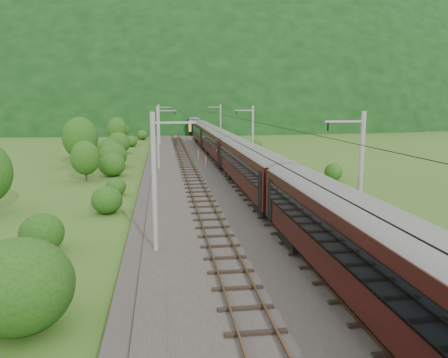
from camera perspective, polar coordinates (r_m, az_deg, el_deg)
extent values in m
plane|color=#3D5B1C|center=(26.84, 4.69, -9.22)|extent=(600.00, 600.00, 0.00)
cube|color=#38332D|center=(36.22, 1.20, -3.82)|extent=(14.00, 220.00, 0.30)
cube|color=brown|center=(35.78, -3.74, -3.45)|extent=(0.08, 220.00, 0.15)
cube|color=brown|center=(35.91, -1.45, -3.38)|extent=(0.08, 220.00, 0.15)
cube|color=black|center=(35.87, -2.59, -3.62)|extent=(2.40, 220.00, 0.12)
cube|color=brown|center=(36.44, 3.82, -3.20)|extent=(0.08, 220.00, 0.15)
cube|color=brown|center=(36.75, 6.01, -3.11)|extent=(0.08, 220.00, 0.15)
cube|color=black|center=(36.62, 4.92, -3.36)|extent=(2.40, 220.00, 0.12)
cylinder|color=gray|center=(25.11, -9.11, -0.50)|extent=(0.28, 0.28, 8.00)
cube|color=gray|center=(24.72, -6.52, 7.33)|extent=(2.40, 0.12, 0.12)
cylinder|color=black|center=(24.79, -4.18, 6.68)|extent=(0.10, 0.10, 0.50)
cylinder|color=gray|center=(56.87, -8.61, 5.39)|extent=(0.28, 0.28, 8.00)
cube|color=gray|center=(56.70, -7.48, 8.85)|extent=(2.40, 0.12, 0.12)
cylinder|color=black|center=(56.73, -6.45, 8.57)|extent=(0.10, 0.10, 0.50)
cylinder|color=gray|center=(88.80, -8.47, 7.06)|extent=(0.28, 0.28, 8.00)
cube|color=gray|center=(88.70, -7.74, 9.27)|extent=(2.40, 0.12, 0.12)
cylinder|color=black|center=(88.71, -7.08, 9.09)|extent=(0.10, 0.10, 0.50)
cylinder|color=gray|center=(120.77, -8.40, 7.84)|extent=(0.28, 0.28, 8.00)
cube|color=gray|center=(120.69, -7.87, 9.47)|extent=(2.40, 0.12, 0.12)
cylinder|color=black|center=(120.71, -7.38, 9.34)|extent=(0.10, 0.10, 0.50)
cylinder|color=gray|center=(152.75, -8.37, 8.30)|extent=(0.28, 0.28, 8.00)
cube|color=gray|center=(152.69, -7.94, 9.58)|extent=(2.40, 0.12, 0.12)
cylinder|color=black|center=(152.70, -7.56, 9.48)|extent=(0.10, 0.10, 0.50)
cylinder|color=gray|center=(27.78, 17.39, 0.18)|extent=(0.28, 0.28, 8.00)
cube|color=gray|center=(26.93, 15.45, 7.26)|extent=(2.40, 0.12, 0.12)
cylinder|color=black|center=(26.56, 13.42, 6.67)|extent=(0.10, 0.10, 0.50)
cylinder|color=gray|center=(58.10, 3.77, 5.58)|extent=(0.28, 0.28, 8.00)
cube|color=gray|center=(57.70, 2.63, 8.94)|extent=(2.40, 0.12, 0.12)
cylinder|color=black|center=(57.53, 1.63, 8.65)|extent=(0.10, 0.10, 0.50)
cylinder|color=gray|center=(89.60, -0.45, 7.19)|extent=(0.28, 0.28, 8.00)
cube|color=gray|center=(89.33, -1.23, 9.36)|extent=(2.40, 0.12, 0.12)
cylinder|color=black|center=(89.23, -1.88, 9.17)|extent=(0.10, 0.10, 0.50)
cylinder|color=gray|center=(121.36, -2.48, 7.95)|extent=(0.28, 0.28, 8.00)
cube|color=gray|center=(121.16, -3.07, 9.55)|extent=(2.40, 0.12, 0.12)
cylinder|color=black|center=(121.08, -3.55, 9.40)|extent=(0.10, 0.10, 0.50)
cylinder|color=gray|center=(153.22, -3.67, 8.39)|extent=(0.28, 0.28, 8.00)
cube|color=gray|center=(153.06, -4.14, 9.65)|extent=(2.40, 0.12, 0.12)
cylinder|color=black|center=(153.00, -4.52, 9.54)|extent=(0.10, 0.10, 0.50)
cylinder|color=black|center=(34.89, -2.68, 7.19)|extent=(0.03, 198.00, 0.03)
cylinder|color=black|center=(35.66, 5.08, 7.23)|extent=(0.03, 198.00, 0.03)
ellipsoid|color=black|center=(284.88, -7.01, 8.26)|extent=(504.00, 360.00, 244.00)
cube|color=black|center=(18.85, 18.02, -8.54)|extent=(2.94, 22.32, 3.04)
cylinder|color=slate|center=(18.47, 18.25, -4.50)|extent=(2.94, 22.21, 2.94)
cube|color=black|center=(18.14, 13.81, -7.84)|extent=(0.05, 19.64, 1.17)
cube|color=black|center=(19.43, 22.06, -7.10)|extent=(0.05, 19.64, 1.17)
cube|color=black|center=(26.33, 10.30, -7.39)|extent=(2.23, 3.25, 0.91)
cube|color=black|center=(40.29, 3.59, 1.72)|extent=(2.94, 22.32, 3.04)
cylinder|color=slate|center=(40.11, 3.61, 3.66)|extent=(2.94, 22.21, 2.94)
cube|color=black|center=(39.96, 1.50, 2.20)|extent=(0.05, 19.64, 1.17)
cube|color=black|center=(40.56, 5.66, 2.27)|extent=(0.05, 19.64, 1.17)
cube|color=black|center=(33.19, 6.28, -3.62)|extent=(2.23, 3.25, 0.91)
cube|color=black|center=(48.18, 1.69, 0.74)|extent=(2.23, 3.25, 0.91)
cube|color=black|center=(62.88, -0.66, 4.76)|extent=(2.94, 22.32, 3.04)
cylinder|color=slate|center=(62.77, -0.66, 6.01)|extent=(2.94, 22.21, 2.94)
cube|color=black|center=(62.67, -2.02, 5.08)|extent=(0.05, 19.64, 1.17)
cube|color=black|center=(63.05, 0.69, 5.11)|extent=(0.05, 19.64, 1.17)
cube|color=black|center=(55.43, 0.39, 1.98)|extent=(2.23, 3.25, 0.91)
cube|color=black|center=(70.79, -1.48, 3.75)|extent=(2.23, 3.25, 0.91)
cube|color=black|center=(85.71, -2.67, 6.18)|extent=(2.94, 22.32, 3.04)
cylinder|color=slate|center=(85.63, -2.68, 7.10)|extent=(2.94, 22.21, 2.94)
cube|color=black|center=(85.56, -3.67, 6.41)|extent=(0.05, 19.64, 1.17)
cube|color=black|center=(85.84, -1.67, 6.44)|extent=(0.05, 19.64, 1.17)
cube|color=black|center=(78.13, -2.11, 4.35)|extent=(2.23, 3.25, 0.91)
cube|color=black|center=(93.62, -3.12, 5.30)|extent=(2.23, 3.25, 0.91)
cube|color=navy|center=(117.73, -4.17, 7.24)|extent=(2.94, 18.26, 3.04)
cylinder|color=slate|center=(117.67, -4.18, 7.90)|extent=(2.94, 18.17, 2.94)
cube|color=black|center=(117.62, -4.90, 7.40)|extent=(0.05, 16.07, 1.17)
cube|color=black|center=(117.83, -3.44, 7.42)|extent=(0.05, 16.07, 1.17)
cube|color=black|center=(111.49, -3.93, 6.06)|extent=(2.23, 3.25, 0.91)
cube|color=black|center=(124.21, -4.37, 6.47)|extent=(2.23, 3.25, 0.91)
cube|color=yellow|center=(126.64, -4.45, 7.34)|extent=(3.00, 0.50, 2.74)
cube|color=yellow|center=(108.85, -3.84, 6.90)|extent=(3.00, 0.50, 2.74)
cube|color=black|center=(120.64, -4.28, 8.29)|extent=(0.08, 1.60, 0.91)
cylinder|color=red|center=(64.26, -3.37, 3.12)|extent=(0.16, 0.16, 1.53)
cylinder|color=red|center=(57.98, -2.36, 2.39)|extent=(0.17, 0.17, 1.58)
cylinder|color=black|center=(85.82, -6.29, 4.94)|extent=(0.13, 0.13, 1.83)
sphere|color=red|center=(85.74, -6.30, 5.58)|extent=(0.22, 0.22, 0.22)
ellipsoid|color=#1A4412|center=(18.98, -25.16, -12.55)|extent=(4.15, 4.15, 3.74)
ellipsoid|color=#1A4412|center=(28.22, -22.71, -6.53)|extent=(2.60, 2.60, 2.34)
ellipsoid|color=#1A4412|center=(36.06, -15.04, -2.68)|extent=(2.45, 2.45, 2.21)
ellipsoid|color=#1A4412|center=(42.83, -13.92, -0.97)|extent=(1.91, 1.91, 1.72)
ellipsoid|color=#1A4412|center=(53.78, -14.42, 1.81)|extent=(3.11, 3.11, 2.80)
ellipsoid|color=#1A4412|center=(60.64, -14.35, 3.03)|extent=(3.84, 3.84, 3.45)
ellipsoid|color=#1A4412|center=(69.78, -14.80, 3.82)|extent=(3.61, 3.61, 3.25)
ellipsoid|color=#1A4412|center=(77.26, -13.66, 4.61)|extent=(4.07, 4.07, 3.66)
ellipsoid|color=#1A4412|center=(88.20, -12.05, 4.84)|extent=(2.44, 2.44, 2.20)
ellipsoid|color=#1A4412|center=(93.64, -11.91, 5.01)|extent=(1.97, 1.97, 1.78)
ellipsoid|color=#1A4412|center=(103.94, -10.65, 5.69)|extent=(2.59, 2.59, 2.33)
ellipsoid|color=#1A4412|center=(114.17, -13.06, 6.25)|extent=(3.75, 3.75, 3.38)
ellipsoid|color=#1A4412|center=(122.18, -12.31, 6.35)|extent=(2.96, 2.96, 2.67)
cylinder|color=black|center=(51.26, -17.59, 1.09)|extent=(0.24, 0.24, 2.49)
ellipsoid|color=#1A4412|center=(51.06, -17.67, 2.67)|extent=(3.21, 3.21, 3.85)
cylinder|color=black|center=(63.18, -18.16, 3.23)|extent=(0.24, 0.24, 3.69)
ellipsoid|color=#1A4412|center=(62.98, -18.26, 5.13)|extent=(4.75, 4.75, 5.70)
cylinder|color=black|center=(74.56, -17.75, 4.07)|extent=(0.24, 0.24, 3.27)
ellipsoid|color=#1A4412|center=(74.40, -17.82, 5.50)|extent=(4.20, 4.20, 5.04)
cylinder|color=black|center=(90.40, -13.78, 5.19)|extent=(0.24, 0.24, 3.13)
ellipsoid|color=#1A4412|center=(90.28, -13.83, 6.33)|extent=(4.03, 4.03, 4.84)
ellipsoid|color=#1A4412|center=(50.78, 14.10, 0.79)|extent=(2.03, 2.03, 1.82)
ellipsoid|color=#1A4412|center=(78.90, 4.23, 4.37)|extent=(2.24, 2.24, 2.02)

